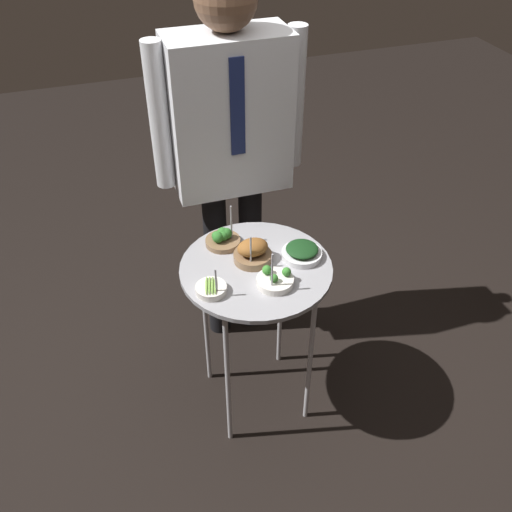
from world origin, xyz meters
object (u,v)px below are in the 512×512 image
object	(u,v)px
bowl_broccoli_back_left	(275,280)
bowl_broccoli_back_right	(223,238)
bowl_asparagus_far_rim	(211,289)
serving_cart	(256,281)
bowl_roast_front_center	(252,252)
bowl_spinach_mid_left	(302,252)
waiter_figure	(230,133)

from	to	relation	value
bowl_broccoli_back_left	bowl_broccoli_back_right	world-z (taller)	bowl_broccoli_back_right
bowl_broccoli_back_right	bowl_asparagus_far_rim	distance (m)	0.28
serving_cart	bowl_roast_front_center	xyz separation A→B (m)	(-0.00, 0.04, 0.11)
bowl_spinach_mid_left	waiter_figure	distance (m)	0.58
bowl_broccoli_back_left	bowl_spinach_mid_left	size ratio (longest dim) A/B	1.07
bowl_asparagus_far_rim	bowl_spinach_mid_left	bearing A→B (deg)	12.19
bowl_roast_front_center	waiter_figure	world-z (taller)	waiter_figure
bowl_roast_front_center	bowl_broccoli_back_right	bearing A→B (deg)	119.99
serving_cart	waiter_figure	distance (m)	0.61
bowl_broccoli_back_right	bowl_asparagus_far_rim	bearing A→B (deg)	-113.91
bowl_broccoli_back_right	waiter_figure	xyz separation A→B (m)	(0.13, 0.30, 0.29)
serving_cart	waiter_figure	world-z (taller)	waiter_figure
bowl_spinach_mid_left	bowl_asparagus_far_rim	xyz separation A→B (m)	(-0.38, -0.08, -0.01)
serving_cart	bowl_asparagus_far_rim	xyz separation A→B (m)	(-0.19, -0.08, 0.09)
bowl_broccoli_back_left	bowl_roast_front_center	xyz separation A→B (m)	(-0.04, 0.15, 0.02)
bowl_asparagus_far_rim	serving_cart	bearing A→B (deg)	23.53
bowl_asparagus_far_rim	waiter_figure	size ratio (longest dim) A/B	0.07
bowl_asparagus_far_rim	bowl_roast_front_center	bearing A→B (deg)	33.05
bowl_roast_front_center	bowl_spinach_mid_left	bearing A→B (deg)	-12.97
bowl_spinach_mid_left	bowl_broccoli_back_right	bearing A→B (deg)	146.19
bowl_roast_front_center	bowl_broccoli_back_right	xyz separation A→B (m)	(-0.08, 0.13, -0.01)
bowl_broccoli_back_left	bowl_broccoli_back_right	size ratio (longest dim) A/B	0.99
serving_cart	bowl_broccoli_back_left	size ratio (longest dim) A/B	4.63
bowl_broccoli_back_left	bowl_spinach_mid_left	distance (m)	0.19
bowl_broccoli_back_right	waiter_figure	size ratio (longest dim) A/B	0.10
bowl_roast_front_center	waiter_figure	distance (m)	0.52
serving_cart	waiter_figure	bearing A→B (deg)	84.50
bowl_roast_front_center	bowl_spinach_mid_left	distance (m)	0.19
serving_cart	bowl_roast_front_center	size ratio (longest dim) A/B	5.28
bowl_spinach_mid_left	bowl_roast_front_center	bearing A→B (deg)	167.03
waiter_figure	bowl_roast_front_center	bearing A→B (deg)	-96.41
bowl_broccoli_back_left	bowl_broccoli_back_right	distance (m)	0.31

